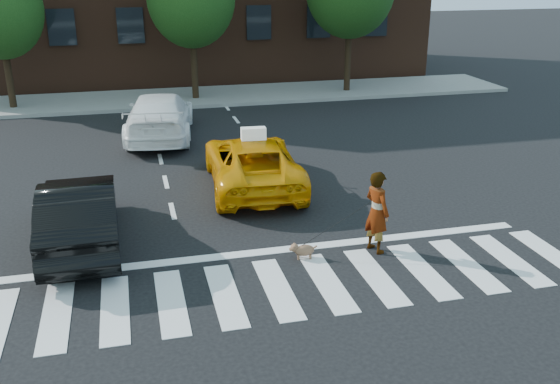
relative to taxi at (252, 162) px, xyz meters
name	(u,v)px	position (x,y,z in m)	size (l,w,h in m)	color
ground	(277,289)	(-0.70, -5.67, -0.70)	(120.00, 120.00, 0.00)	black
crosswalk	(277,288)	(-0.70, -5.67, -0.69)	(13.00, 2.40, 0.01)	silver
stop_line	(259,252)	(-0.70, -4.07, -0.69)	(12.00, 0.30, 0.01)	silver
sidewalk_far	(183,98)	(-0.70, 11.83, -0.62)	(30.00, 4.00, 0.15)	slate
taxi	(252,162)	(0.00, 0.00, 0.00)	(2.31, 5.01, 1.39)	orange
black_sedan	(79,213)	(-4.37, -2.71, 0.04)	(1.57, 4.49, 1.48)	black
white_suv	(160,116)	(-2.10, 5.68, 0.08)	(2.17, 5.35, 1.55)	white
woman	(377,212)	(1.73, -4.57, 0.20)	(0.65, 0.43, 1.79)	#999999
dog	(302,250)	(0.11, -4.56, -0.50)	(0.59, 0.31, 0.34)	brown
taxi_sign	(253,134)	(0.00, -0.20, 0.86)	(0.65, 0.28, 0.32)	white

